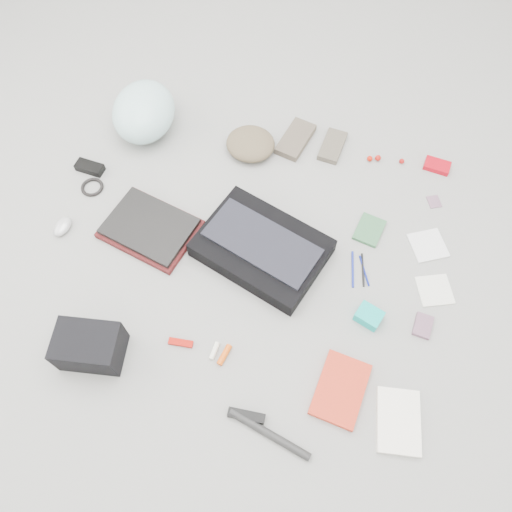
% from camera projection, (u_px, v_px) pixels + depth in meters
% --- Properties ---
extents(ground_plane, '(4.00, 4.00, 0.00)m').
position_uv_depth(ground_plane, '(256.00, 262.00, 1.91)').
color(ground_plane, gray).
extents(messenger_bag, '(0.56, 0.48, 0.08)m').
position_uv_depth(messenger_bag, '(262.00, 248.00, 1.89)').
color(messenger_bag, black).
rests_on(messenger_bag, ground_plane).
extents(bag_flap, '(0.47, 0.34, 0.01)m').
position_uv_depth(bag_flap, '(262.00, 242.00, 1.85)').
color(bag_flap, black).
rests_on(bag_flap, messenger_bag).
extents(laptop_sleeve, '(0.41, 0.36, 0.02)m').
position_uv_depth(laptop_sleeve, '(150.00, 229.00, 1.96)').
color(laptop_sleeve, '#4D1415').
rests_on(laptop_sleeve, ground_plane).
extents(laptop, '(0.38, 0.33, 0.02)m').
position_uv_depth(laptop, '(149.00, 226.00, 1.94)').
color(laptop, black).
rests_on(laptop, laptop_sleeve).
extents(bike_helmet, '(0.28, 0.34, 0.20)m').
position_uv_depth(bike_helmet, '(144.00, 112.00, 2.14)').
color(bike_helmet, '#BCEFF0').
rests_on(bike_helmet, ground_plane).
extents(beanie, '(0.25, 0.25, 0.07)m').
position_uv_depth(beanie, '(250.00, 144.00, 2.14)').
color(beanie, brown).
rests_on(beanie, ground_plane).
extents(mitten_left, '(0.16, 0.23, 0.03)m').
position_uv_depth(mitten_left, '(296.00, 139.00, 2.18)').
color(mitten_left, brown).
rests_on(mitten_left, ground_plane).
extents(mitten_right, '(0.12, 0.19, 0.03)m').
position_uv_depth(mitten_right, '(332.00, 146.00, 2.16)').
color(mitten_right, brown).
rests_on(mitten_right, ground_plane).
extents(power_brick, '(0.12, 0.07, 0.03)m').
position_uv_depth(power_brick, '(90.00, 167.00, 2.10)').
color(power_brick, black).
rests_on(power_brick, ground_plane).
extents(cable_coil, '(0.12, 0.12, 0.01)m').
position_uv_depth(cable_coil, '(92.00, 187.00, 2.07)').
color(cable_coil, black).
rests_on(cable_coil, ground_plane).
extents(mouse, '(0.07, 0.10, 0.04)m').
position_uv_depth(mouse, '(62.00, 226.00, 1.96)').
color(mouse, '#B4B4B7').
rests_on(mouse, ground_plane).
extents(camera_bag, '(0.22, 0.16, 0.14)m').
position_uv_depth(camera_bag, '(90.00, 346.00, 1.68)').
color(camera_bag, black).
rests_on(camera_bag, ground_plane).
extents(multitool, '(0.09, 0.03, 0.01)m').
position_uv_depth(multitool, '(181.00, 343.00, 1.75)').
color(multitool, '#9B0800').
rests_on(multitool, ground_plane).
extents(toiletry_tube_white, '(0.03, 0.06, 0.02)m').
position_uv_depth(toiletry_tube_white, '(214.00, 351.00, 1.73)').
color(toiletry_tube_white, white).
rests_on(toiletry_tube_white, ground_plane).
extents(toiletry_tube_orange, '(0.04, 0.08, 0.02)m').
position_uv_depth(toiletry_tube_orange, '(224.00, 355.00, 1.72)').
color(toiletry_tube_orange, '#E1510C').
rests_on(toiletry_tube_orange, ground_plane).
extents(u_lock, '(0.12, 0.03, 0.02)m').
position_uv_depth(u_lock, '(246.00, 416.00, 1.63)').
color(u_lock, black).
rests_on(u_lock, ground_plane).
extents(bike_pump, '(0.28, 0.12, 0.03)m').
position_uv_depth(bike_pump, '(269.00, 434.00, 1.60)').
color(bike_pump, black).
rests_on(bike_pump, ground_plane).
extents(book_red, '(0.20, 0.26, 0.02)m').
position_uv_depth(book_red, '(340.00, 389.00, 1.67)').
color(book_red, red).
rests_on(book_red, ground_plane).
extents(book_white, '(0.15, 0.22, 0.02)m').
position_uv_depth(book_white, '(398.00, 421.00, 1.62)').
color(book_white, white).
rests_on(book_white, ground_plane).
extents(notepad, '(0.13, 0.15, 0.02)m').
position_uv_depth(notepad, '(369.00, 230.00, 1.97)').
color(notepad, '#30603B').
rests_on(notepad, ground_plane).
extents(pen_blue, '(0.02, 0.15, 0.01)m').
position_uv_depth(pen_blue, '(353.00, 269.00, 1.89)').
color(pen_blue, navy).
rests_on(pen_blue, ground_plane).
extents(pen_black, '(0.03, 0.14, 0.01)m').
position_uv_depth(pen_black, '(363.00, 270.00, 1.89)').
color(pen_black, black).
rests_on(pen_black, ground_plane).
extents(pen_navy, '(0.05, 0.12, 0.01)m').
position_uv_depth(pen_navy, '(364.00, 271.00, 1.89)').
color(pen_navy, navy).
rests_on(pen_navy, ground_plane).
extents(accordion_wallet, '(0.11, 0.10, 0.04)m').
position_uv_depth(accordion_wallet, '(369.00, 316.00, 1.78)').
color(accordion_wallet, '#07B8AD').
rests_on(accordion_wallet, ground_plane).
extents(card_deck, '(0.08, 0.10, 0.02)m').
position_uv_depth(card_deck, '(423.00, 326.00, 1.78)').
color(card_deck, '#765267').
rests_on(card_deck, ground_plane).
extents(napkin_top, '(0.17, 0.17, 0.01)m').
position_uv_depth(napkin_top, '(428.00, 245.00, 1.94)').
color(napkin_top, silver).
rests_on(napkin_top, ground_plane).
extents(napkin_bottom, '(0.15, 0.15, 0.01)m').
position_uv_depth(napkin_bottom, '(435.00, 290.00, 1.85)').
color(napkin_bottom, silver).
rests_on(napkin_bottom, ground_plane).
extents(lollipop_a, '(0.03, 0.03, 0.02)m').
position_uv_depth(lollipop_a, '(370.00, 159.00, 2.13)').
color(lollipop_a, '#BD1404').
rests_on(lollipop_a, ground_plane).
extents(lollipop_b, '(0.03, 0.03, 0.03)m').
position_uv_depth(lollipop_b, '(378.00, 158.00, 2.13)').
color(lollipop_b, '#A9140C').
rests_on(lollipop_b, ground_plane).
extents(lollipop_c, '(0.02, 0.02, 0.02)m').
position_uv_depth(lollipop_c, '(402.00, 161.00, 2.13)').
color(lollipop_c, '#9B100E').
rests_on(lollipop_c, ground_plane).
extents(altoids_tin, '(0.12, 0.09, 0.02)m').
position_uv_depth(altoids_tin, '(437.00, 166.00, 2.11)').
color(altoids_tin, '#B30917').
rests_on(altoids_tin, ground_plane).
extents(stamp_sheet, '(0.07, 0.07, 0.00)m').
position_uv_depth(stamp_sheet, '(434.00, 202.00, 2.04)').
color(stamp_sheet, '#7E586F').
rests_on(stamp_sheet, ground_plane).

